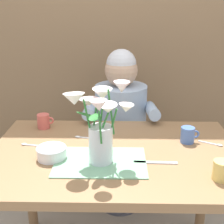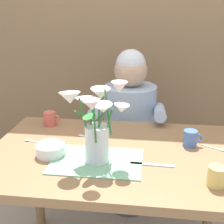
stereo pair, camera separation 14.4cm
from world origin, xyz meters
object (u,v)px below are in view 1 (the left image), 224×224
Objects in this scene: flower_vase at (100,122)px; ceramic_mug at (44,121)px; seated_person at (121,134)px; dinner_knife at (156,162)px; ceramic_bowl at (52,152)px; coffee_cup at (222,170)px; tea_cup at (188,135)px.

flower_vase is 3.77× the size of ceramic_mug.
seated_person is 5.97× the size of dinner_knife.
ceramic_bowl is at bearing -71.79° from ceramic_mug.
seated_person is at bearing 37.45° from ceramic_mug.
seated_person is 0.96m from coffee_cup.
seated_person is at bearing 123.33° from tea_cup.
ceramic_mug is at bearing 131.26° from flower_vase.
dinner_knife is 2.04× the size of coffee_cup.
ceramic_mug is at bearing 108.21° from ceramic_bowl.
ceramic_bowl reaches higher than dinner_knife.
tea_cup is at bearing -12.82° from ceramic_mug.
seated_person is at bearing 65.47° from ceramic_bowl.
ceramic_bowl is 0.47m from dinner_knife.
seated_person is 0.76m from dinner_knife.
ceramic_mug is (-0.58, 0.39, 0.04)m from dinner_knife.
dinner_knife is at bearing -75.59° from seated_person.
seated_person reaches higher than dinner_knife.
tea_cup is 0.78m from ceramic_mug.
coffee_cup is 0.98m from ceramic_mug.
ceramic_mug is (-0.43, -0.33, 0.22)m from seated_person.
ceramic_bowl is (-0.31, -0.69, 0.21)m from seated_person.
coffee_cup is at bearing -15.33° from flower_vase.
ceramic_bowl is 0.67m from tea_cup.
ceramic_bowl is 1.46× the size of tea_cup.
ceramic_bowl is at bearing 177.50° from dinner_knife.
coffee_cup is (0.39, -0.85, 0.22)m from seated_person.
dinner_knife is (0.46, -0.03, -0.03)m from ceramic_bowl.
dinner_knife is (0.24, -0.01, -0.18)m from flower_vase.
ceramic_bowl is 1.46× the size of coffee_cup.
seated_person is 0.59m from ceramic_mug.
seated_person reaches higher than flower_vase.
tea_cup is (-0.06, 0.35, 0.00)m from coffee_cup.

